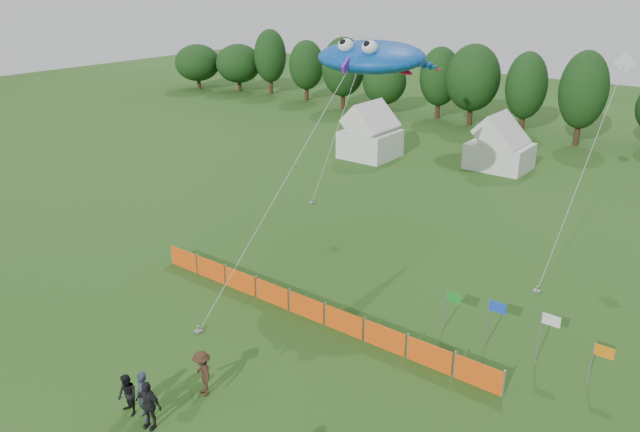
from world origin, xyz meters
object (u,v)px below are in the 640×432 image
Objects in this scene: barrier_fence at (306,307)px; spectator_c at (203,373)px; spectator_b at (127,395)px; stingray_kite at (376,57)px; tent_right at (500,148)px; tent_left at (370,135)px; spectator_a at (143,396)px; spectator_d at (148,405)px.

barrier_fence is 6.41m from spectator_c.
spectator_c is (1.20, 2.30, 0.11)m from spectator_b.
spectator_b is 0.08× the size of stingray_kite.
tent_right is 26.60m from barrier_fence.
stingray_kite is (-2.40, 14.35, 9.37)m from spectator_c.
spectator_b is at bearing -70.54° from tent_left.
barrier_fence is 8.51m from spectator_a.
tent_right is at bearing 100.33° from spectator_b.
tent_left is 2.31× the size of spectator_d.
tent_left is at bearing 125.36° from spectator_a.
spectator_d is (0.34, -8.66, 0.38)m from barrier_fence.
tent_left is 2.28× the size of spectator_a.
stingray_kite is at bearing 101.83° from spectator_b.
spectator_a reaches higher than spectator_d.
spectator_a is 1.02× the size of spectator_d.
spectator_b is (11.23, -31.79, -1.05)m from tent_left.
spectator_b is at bearing -87.38° from tent_right.
spectator_a is at bearing -86.38° from tent_right.
tent_right is 2.60× the size of spectator_d.
barrier_fence is at bearing -84.90° from tent_right.
tent_right is 35.21m from spectator_b.
spectator_b is (-0.75, -8.69, 0.26)m from barrier_fence.
tent_right is at bearing 91.27° from stingray_kite.
stingray_kite is (-1.80, 16.46, 9.34)m from spectator_a.
spectator_b is (-0.60, -0.19, -0.13)m from spectator_a.
tent_right is 35.25m from spectator_d.
spectator_a is at bearing -79.29° from spectator_c.
spectator_d is at bearing -3.65° from spectator_a.
tent_right is at bearing 19.34° from tent_left.
tent_left is at bearing 123.53° from stingray_kite.
tent_left is 20.02m from stingray_kite.
barrier_fence is 8.72m from spectator_b.
barrier_fence is 10.30× the size of spectator_c.
barrier_fence is (11.98, -23.10, -1.31)m from tent_left.
barrier_fence is 11.75× the size of spectator_b.
spectator_d is at bearing -85.60° from tent_right.
tent_left is 2.68× the size of spectator_b.
tent_left is at bearing -160.66° from tent_right.
spectator_a is (-0.15, -8.50, 0.39)m from barrier_fence.
spectator_d is at bearing -87.76° from barrier_fence.
stingray_kite is at bearing 85.80° from spectator_d.
spectator_a is at bearing 25.41° from spectator_b.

